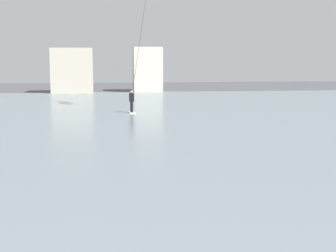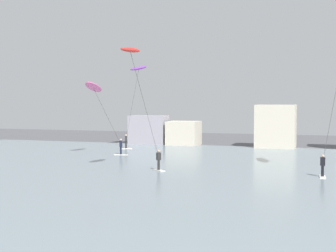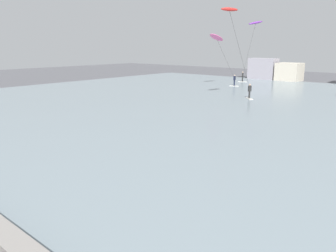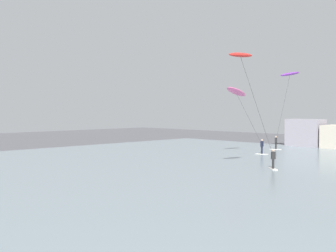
{
  "view_description": "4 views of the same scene",
  "coord_description": "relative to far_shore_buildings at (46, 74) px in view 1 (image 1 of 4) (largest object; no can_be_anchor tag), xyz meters",
  "views": [
    {
      "loc": [
        -0.71,
        -2.03,
        4.17
      ],
      "look_at": [
        0.97,
        11.33,
        2.31
      ],
      "focal_mm": 54.11,
      "sensor_mm": 36.0,
      "label": 1
    },
    {
      "loc": [
        1.51,
        -3.05,
        5.73
      ],
      "look_at": [
        -2.9,
        10.65,
        4.96
      ],
      "focal_mm": 53.1,
      "sensor_mm": 36.0,
      "label": 2
    },
    {
      "loc": [
        5.88,
        0.52,
        5.84
      ],
      "look_at": [
        -3.18,
        10.97,
        2.48
      ],
      "focal_mm": 35.43,
      "sensor_mm": 36.0,
      "label": 3
    },
    {
      "loc": [
        8.42,
        2.51,
        5.16
      ],
      "look_at": [
        0.08,
        10.7,
        4.68
      ],
      "focal_mm": 46.78,
      "sensor_mm": 36.0,
      "label": 4
    }
  ],
  "objects": [
    {
      "name": "water_bay",
      "position": [
        7.21,
        -26.34,
        -2.21
      ],
      "size": [
        84.0,
        52.0,
        0.1
      ],
      "primitive_type": "cube",
      "color": "gray",
      "rests_on": "ground"
    },
    {
      "name": "far_shore_buildings",
      "position": [
        0.0,
        0.0,
        0.0
      ],
      "size": [
        28.59,
        4.69,
        5.27
      ],
      "color": "gray",
      "rests_on": "ground"
    }
  ]
}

